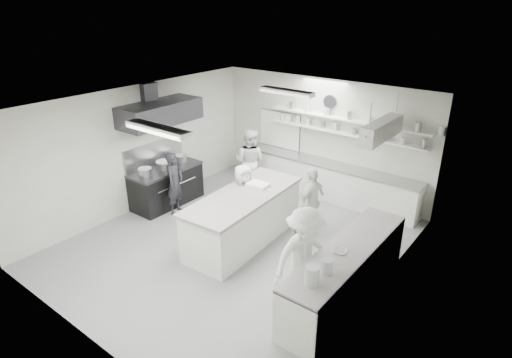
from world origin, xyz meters
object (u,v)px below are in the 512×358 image
Objects in this scene: back_counter at (323,179)px; cook_stove at (175,183)px; stove at (167,187)px; right_counter at (346,274)px; cook_back at (250,161)px; prep_island at (244,219)px.

back_counter is 3.82m from cook_stove.
stove is 5.28m from right_counter.
back_counter is 1.99m from cook_back.
cook_stove reaches higher than prep_island.
back_counter is at bearing -164.72° from cook_back.
stove is 0.66m from cook_stove.
prep_island reaches higher than stove.
cook_back is at bearing 56.93° from stove.
back_counter is 2.89× the size of cook_back.
cook_back reaches higher than stove.
cook_back is (1.20, 1.85, 0.42)m from stove.
stove is 2.69m from prep_island.
right_counter is at bearing -6.52° from stove.
cook_stove is 2.15m from cook_back.
right_counter is 2.16× the size of cook_stove.
right_counter is (5.25, -0.60, 0.02)m from stove.
stove is 0.55× the size of right_counter.
prep_island is (-0.22, -3.03, 0.06)m from back_counter.
back_counter is (2.90, 2.80, 0.01)m from stove.
back_counter is 4.13m from right_counter.
right_counter is 4.75m from cook_back.
prep_island is at bearing -112.16° from cook_stove.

